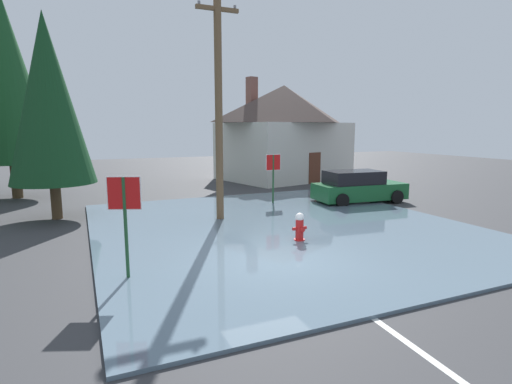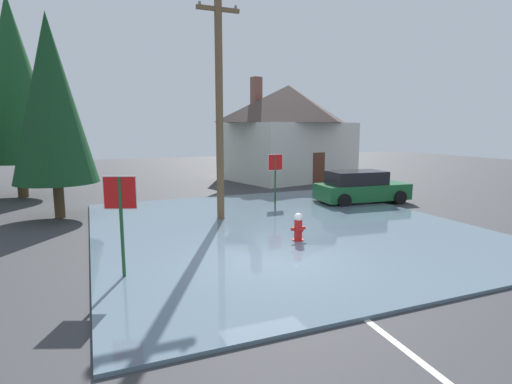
% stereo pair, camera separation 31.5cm
% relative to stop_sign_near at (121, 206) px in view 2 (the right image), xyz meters
% --- Properties ---
extents(ground_plane, '(80.00, 80.00, 0.10)m').
position_rel_stop_sign_near_xyz_m(ground_plane, '(3.83, -0.24, -1.82)').
color(ground_plane, '#38383A').
extents(flood_puddle, '(12.75, 13.91, 0.08)m').
position_rel_stop_sign_near_xyz_m(flood_puddle, '(5.64, 3.07, -1.73)').
color(flood_puddle, slate).
rests_on(flood_puddle, ground).
extents(lane_stop_bar, '(4.11, 0.68, 0.01)m').
position_rel_stop_sign_near_xyz_m(lane_stop_bar, '(3.41, -2.04, -1.77)').
color(lane_stop_bar, silver).
rests_on(lane_stop_bar, ground).
extents(lane_center_stripe, '(0.41, 3.98, 0.01)m').
position_rel_stop_sign_near_xyz_m(lane_center_stripe, '(3.88, -5.58, -1.77)').
color(lane_center_stripe, silver).
rests_on(lane_center_stripe, ground).
extents(stop_sign_near, '(0.73, 0.31, 2.47)m').
position_rel_stop_sign_near_xyz_m(stop_sign_near, '(0.00, 0.00, 0.00)').
color(stop_sign_near, '#1E4C28').
rests_on(stop_sign_near, ground).
extents(fire_hydrant, '(0.48, 0.41, 0.95)m').
position_rel_stop_sign_near_xyz_m(fire_hydrant, '(5.27, 1.15, -1.31)').
color(fire_hydrant, red).
rests_on(fire_hydrant, ground).
extents(utility_pole, '(1.60, 0.28, 8.36)m').
position_rel_stop_sign_near_xyz_m(utility_pole, '(3.99, 5.05, 2.58)').
color(utility_pole, brown).
rests_on(utility_pole, ground).
extents(stop_sign_far, '(0.75, 0.08, 2.36)m').
position_rel_stop_sign_near_xyz_m(stop_sign_far, '(7.30, 7.15, -0.09)').
color(stop_sign_far, '#1E4C28').
rests_on(stop_sign_far, ground).
extents(house, '(9.67, 8.35, 6.94)m').
position_rel_stop_sign_near_xyz_m(house, '(12.26, 15.64, 1.57)').
color(house, beige).
rests_on(house, ground).
extents(parked_car, '(4.48, 2.28, 1.53)m').
position_rel_stop_sign_near_xyz_m(parked_car, '(11.29, 6.06, -1.04)').
color(parked_car, '#195B2D').
rests_on(parked_car, ground).
extents(pine_tree_mid_left, '(3.14, 3.14, 7.85)m').
position_rel_stop_sign_near_xyz_m(pine_tree_mid_left, '(-1.81, 7.96, 2.85)').
color(pine_tree_mid_left, '#4C3823').
rests_on(pine_tree_mid_left, ground).
extents(pine_tree_far_center, '(4.02, 4.02, 10.06)m').
position_rel_stop_sign_near_xyz_m(pine_tree_far_center, '(-3.87, 14.10, 4.14)').
color(pine_tree_far_center, '#4C3823').
rests_on(pine_tree_far_center, ground).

